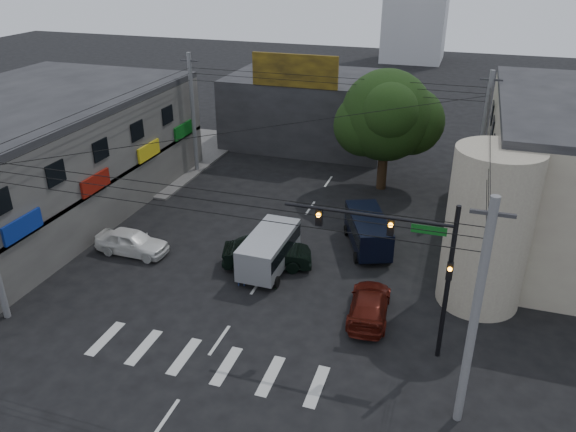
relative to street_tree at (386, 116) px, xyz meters
The scene contains 17 objects.
ground 18.30m from the street_tree, 103.24° to the right, with size 160.00×160.00×0.00m, color black.
sidewalk_far_left 22.67m from the street_tree, behind, with size 16.00×16.00×0.15m, color #514F4C.
building_left 24.68m from the street_tree, 153.43° to the right, with size 14.00×24.00×7.00m, color #494744.
corner_column 14.84m from the street_tree, 61.70° to the right, with size 4.00×4.00×8.00m, color gray.
building_far 12.29m from the street_tree, 131.63° to the left, with size 14.00×10.00×6.00m, color #232326.
billboard 9.17m from the street_tree, 152.86° to the left, with size 7.00×0.30×2.60m, color olive.
street_tree is the anchor object (origin of this frame).
traffic_gantry 18.42m from the street_tree, 78.01° to the right, with size 7.10×0.35×7.20m.
utility_pole_near_right 22.48m from the street_tree, 73.18° to the right, with size 0.32×0.32×9.20m, color #59595B.
utility_pole_far_left 14.56m from the street_tree, behind, with size 0.32×0.32×9.20m, color #59595B.
utility_pole_far_right 6.63m from the street_tree, ahead, with size 0.32×0.32×9.20m, color #59595B.
dark_sedan 14.60m from the street_tree, 107.43° to the right, with size 5.16×3.09×1.61m, color black.
white_compact 19.24m from the street_tree, 130.48° to the right, with size 4.33×1.79×1.47m, color white.
maroon_sedan 16.89m from the street_tree, 82.57° to the right, with size 2.21×4.69×1.32m, color #49110A.
silver_minivan 14.62m from the street_tree, 106.53° to the right, with size 2.13×4.90×2.09m, color #979A9E, non-canonical shape.
navy_van 10.36m from the street_tree, 85.59° to the right, with size 3.64×5.35×2.00m, color black, non-canonical shape.
traffic_officer 16.80m from the street_tree, 107.26° to the right, with size 0.68×0.57×1.61m, color navy.
Camera 1 is at (9.29, -21.52, 16.14)m, focal length 35.00 mm.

